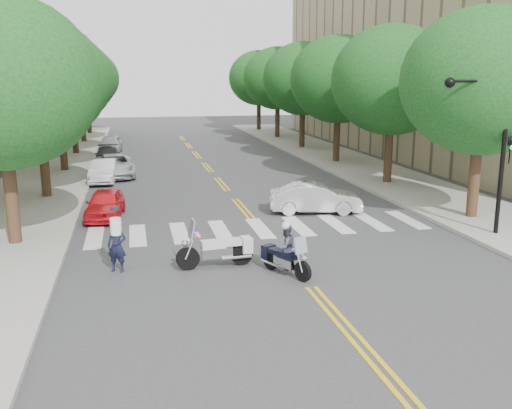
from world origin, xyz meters
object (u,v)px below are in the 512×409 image
object	(u,v)px
officer_standing	(117,246)
convertible	(316,198)
motorcycle_police	(285,251)
motorcycle_parked	(222,250)

from	to	relation	value
officer_standing	convertible	size ratio (longest dim) A/B	0.41
motorcycle_police	convertible	distance (m)	7.99
convertible	motorcycle_police	bearing A→B (deg)	166.95
motorcycle_police	motorcycle_parked	distance (m)	2.04
motorcycle_parked	officer_standing	size ratio (longest dim) A/B	1.52
motorcycle_police	officer_standing	size ratio (longest dim) A/B	1.18
officer_standing	convertible	xyz separation A→B (m)	(8.19, 5.94, -0.15)
motorcycle_police	motorcycle_parked	xyz separation A→B (m)	(-1.71, 1.09, -0.19)
motorcycle_police	convertible	size ratio (longest dim) A/B	0.48
officer_standing	motorcycle_parked	bearing A→B (deg)	16.50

